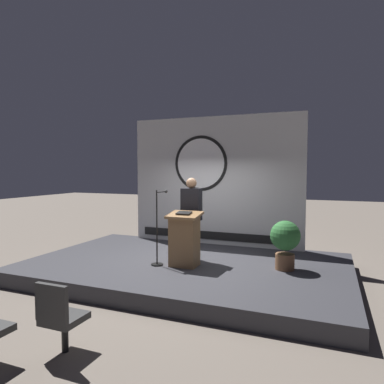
{
  "coord_description": "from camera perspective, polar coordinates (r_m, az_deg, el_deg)",
  "views": [
    {
      "loc": [
        2.73,
        -6.5,
        2.19
      ],
      "look_at": [
        0.09,
        0.08,
        1.74
      ],
      "focal_mm": 32.44,
      "sensor_mm": 36.0,
      "label": 1
    }
  ],
  "objects": [
    {
      "name": "microphone_stand",
      "position": [
        7.0,
        -5.57,
        -7.54
      ],
      "size": [
        0.24,
        0.57,
        1.49
      ],
      "color": "black",
      "rests_on": "stage_platform"
    },
    {
      "name": "potted_plant",
      "position": [
        6.85,
        15.07,
        -7.65
      ],
      "size": [
        0.57,
        0.57,
        0.93
      ],
      "color": "brown",
      "rests_on": "stage_platform"
    },
    {
      "name": "speaker_person",
      "position": [
        7.26,
        -0.09,
        -4.31
      ],
      "size": [
        0.4,
        0.26,
        1.73
      ],
      "color": "black",
      "rests_on": "stage_platform"
    },
    {
      "name": "ground_plane",
      "position": [
        7.38,
        -0.92,
        -13.59
      ],
      "size": [
        40.0,
        40.0,
        0.0
      ],
      "primitive_type": "plane",
      "color": "#6B6056"
    },
    {
      "name": "stage_platform",
      "position": [
        7.34,
        -0.92,
        -12.47
      ],
      "size": [
        6.4,
        4.0,
        0.3
      ],
      "primitive_type": "cube",
      "color": "#333338",
      "rests_on": "ground"
    },
    {
      "name": "podium",
      "position": [
        6.86,
        -1.26,
        -7.77
      ],
      "size": [
        0.64,
        0.5,
        1.08
      ],
      "color": "olive",
      "rests_on": "stage_platform"
    },
    {
      "name": "banner_display",
      "position": [
        8.79,
        3.65,
        1.88
      ],
      "size": [
        4.42,
        0.12,
        3.23
      ],
      "color": "silver",
      "rests_on": "stage_platform"
    },
    {
      "name": "audience_chair_right",
      "position": [
        4.6,
        -20.94,
        -18.24
      ],
      "size": [
        0.44,
        0.45,
        0.89
      ],
      "color": "black",
      "rests_on": "ground"
    }
  ]
}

